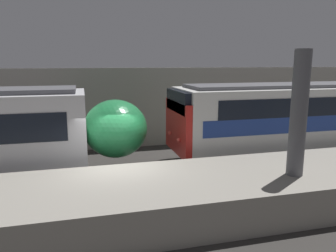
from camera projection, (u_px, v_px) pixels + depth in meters
The scene contains 4 objects.
ground_plane at pixel (118, 195), 10.77m from camera, with size 120.00×120.00×0.00m, color #33302D.
platform at pixel (125, 202), 8.98m from camera, with size 40.00×3.54×1.07m.
station_rear_barrier at pixel (104, 109), 16.23m from camera, with size 50.00×0.15×4.03m.
support_pillar_near at pixel (299, 114), 9.25m from camera, with size 0.47×0.47×3.60m.
Camera 1 is at (-0.98, -10.21, 4.32)m, focal length 35.00 mm.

